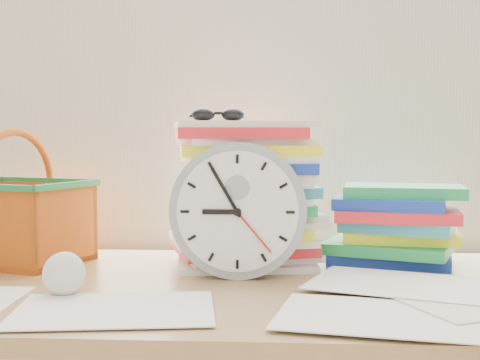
# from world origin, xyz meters

# --- Properties ---
(curtain) EXTENTS (2.40, 0.01, 2.50)m
(curtain) POSITION_xyz_m (0.00, 1.98, 1.30)
(curtain) COLOR silver
(curtain) RESTS_ON room_shell
(desk) EXTENTS (1.40, 0.70, 0.75)m
(desk) POSITION_xyz_m (0.00, 1.60, 0.68)
(desk) COLOR #9A7848
(desk) RESTS_ON ground
(paper_stack) EXTENTS (0.36, 0.32, 0.30)m
(paper_stack) POSITION_xyz_m (0.03, 1.78, 0.90)
(paper_stack) COLOR white
(paper_stack) RESTS_ON desk
(clock) EXTENTS (0.26, 0.05, 0.26)m
(clock) POSITION_xyz_m (0.02, 1.65, 0.88)
(clock) COLOR #8E969C
(clock) RESTS_ON desk
(sunglasses) EXTENTS (0.15, 0.13, 0.03)m
(sunglasses) POSITION_xyz_m (-0.03, 1.77, 1.06)
(sunglasses) COLOR black
(sunglasses) RESTS_ON paper_stack
(book_stack) EXTENTS (0.32, 0.27, 0.17)m
(book_stack) POSITION_xyz_m (0.35, 1.82, 0.83)
(book_stack) COLOR white
(book_stack) RESTS_ON desk
(basket) EXTENTS (0.33, 0.30, 0.28)m
(basket) POSITION_xyz_m (-0.46, 1.78, 0.89)
(basket) COLOR #D76014
(basket) RESTS_ON desk
(crumpled_ball) EXTENTS (0.07, 0.07, 0.07)m
(crumpled_ball) POSITION_xyz_m (-0.26, 1.49, 0.79)
(crumpled_ball) COLOR white
(crumpled_ball) RESTS_ON desk
(scattered_papers) EXTENTS (1.26, 0.42, 0.02)m
(scattered_papers) POSITION_xyz_m (0.00, 1.60, 0.76)
(scattered_papers) COLOR white
(scattered_papers) RESTS_ON desk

